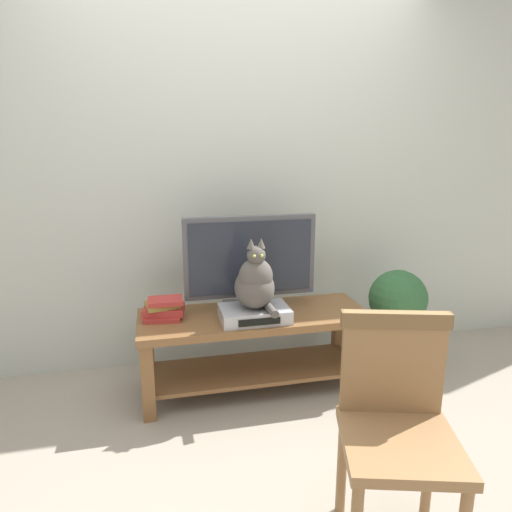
% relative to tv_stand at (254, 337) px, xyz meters
% --- Properties ---
extents(ground_plane, '(12.00, 12.00, 0.00)m').
position_rel_tv_stand_xyz_m(ground_plane, '(-0.02, -0.60, -0.34)').
color(ground_plane, gray).
extents(back_wall, '(7.00, 0.12, 2.80)m').
position_rel_tv_stand_xyz_m(back_wall, '(-0.02, 0.54, 1.06)').
color(back_wall, '#B7BCB2').
rests_on(back_wall, ground).
extents(tv_stand, '(1.36, 0.50, 0.49)m').
position_rel_tv_stand_xyz_m(tv_stand, '(0.00, 0.00, 0.00)').
color(tv_stand, brown).
rests_on(tv_stand, ground).
extents(tv, '(0.80, 0.20, 0.57)m').
position_rel_tv_stand_xyz_m(tv, '(0.00, 0.11, 0.45)').
color(tv, '#4C4C51').
rests_on(tv, tv_stand).
extents(media_box, '(0.39, 0.26, 0.08)m').
position_rel_tv_stand_xyz_m(media_box, '(-0.02, -0.10, 0.19)').
color(media_box, '#ADADB2').
rests_on(media_box, tv_stand).
extents(cat, '(0.23, 0.32, 0.41)m').
position_rel_tv_stand_xyz_m(cat, '(-0.02, -0.11, 0.38)').
color(cat, '#514C47').
rests_on(cat, media_box).
extents(wooden_chair, '(0.50, 0.50, 0.87)m').
position_rel_tv_stand_xyz_m(wooden_chair, '(0.27, -1.18, 0.17)').
color(wooden_chair, olive).
rests_on(wooden_chair, ground).
extents(book_stack, '(0.25, 0.20, 0.12)m').
position_rel_tv_stand_xyz_m(book_stack, '(-0.53, 0.05, 0.21)').
color(book_stack, '#B2332D').
rests_on(book_stack, tv_stand).
extents(potted_plant, '(0.37, 0.37, 0.68)m').
position_rel_tv_stand_xyz_m(potted_plant, '(0.96, 0.03, 0.09)').
color(potted_plant, beige).
rests_on(potted_plant, ground).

